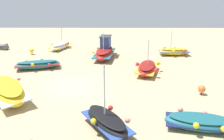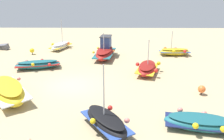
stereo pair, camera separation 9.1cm
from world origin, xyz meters
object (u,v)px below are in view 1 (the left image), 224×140
Objects in this scene: fishing_boat_7 at (200,122)px; fishing_boat_8 at (147,68)px; fishing_boat_0 at (105,51)px; fishing_boat_1 at (38,65)px; fishing_boat_3 at (174,51)px; fishing_boat_4 at (8,91)px; fishing_boat_5 at (60,46)px; mooring_buoy_0 at (202,89)px; mooring_buoy_1 at (32,51)px; fishing_boat_2 at (107,122)px.

fishing_boat_8 is (8.72, 1.72, 0.08)m from fishing_boat_7.
fishing_boat_0 is 7.25m from fishing_boat_1.
fishing_boat_4 is (-11.17, 14.07, 0.16)m from fishing_boat_3.
fishing_boat_1 is 10.23m from fishing_boat_8.
fishing_boat_7 is at bearing 28.46° from fishing_boat_8.
fishing_boat_3 reaches higher than fishing_boat_4.
fishing_boat_8 is at bearing 70.15° from fishing_boat_5.
mooring_buoy_0 is at bearing -99.17° from fishing_boat_7.
fishing_boat_1 reaches higher than mooring_buoy_0.
fishing_boat_5 is (2.61, 13.46, -0.01)m from fishing_boat_3.
fishing_boat_4 is at bearing 75.60° from fishing_boat_1.
fishing_boat_1 is 6.28× the size of mooring_buoy_0.
mooring_buoy_1 is (10.48, 15.71, 0.03)m from mooring_buoy_0.
fishing_boat_5 is at bearing 65.02° from fishing_boat_0.
fishing_boat_3 is 16.22m from mooring_buoy_1.
fishing_boat_5 is (13.78, -0.61, -0.17)m from fishing_boat_4.
mooring_buoy_1 is (4.96, 2.21, 0.04)m from fishing_boat_1.
fishing_boat_3 is at bearing 100.93° from fishing_boat_5.
fishing_boat_8 reaches higher than fishing_boat_1.
mooring_buoy_1 is (14.99, 9.01, -0.03)m from fishing_boat_2.
fishing_boat_0 is at bearing 111.29° from fishing_boat_4.
fishing_boat_4 is at bearing 93.50° from mooring_buoy_0.
fishing_boat_3 reaches higher than mooring_buoy_0.
fishing_boat_2 is (-13.81, -0.62, -0.24)m from fishing_boat_0.
fishing_boat_5 is 0.96× the size of fishing_boat_8.
fishing_boat_4 is (-10.13, 6.24, -0.13)m from fishing_boat_0.
fishing_boat_7 is (-17.30, -11.33, -0.03)m from fishing_boat_5.
fishing_boat_2 reaches higher than fishing_boat_5.
fishing_boat_0 is 7.90m from fishing_boat_3.
fishing_boat_8 reaches higher than mooring_buoy_1.
mooring_buoy_1 is at bearing 89.90° from fishing_boat_0.
fishing_boat_2 is 17.49m from mooring_buoy_1.
fishing_boat_5 is at bearing 167.04° from fishing_boat_3.
fishing_boat_3 is at bearing 120.40° from fishing_boat_2.
fishing_boat_0 is 0.98× the size of fishing_boat_4.
fishing_boat_5 reaches higher than fishing_boat_8.
fishing_boat_8 is at bearing -133.24° from fishing_boat_0.
fishing_boat_2 is at bearing 123.94° from mooring_buoy_0.
mooring_buoy_0 is (-4.36, -3.33, -0.05)m from fishing_boat_8.
fishing_boat_5 is (7.42, -0.55, 0.01)m from fishing_boat_1.
fishing_boat_0 reaches higher than mooring_buoy_0.
fishing_boat_8 is (8.87, -3.36, -0.02)m from fishing_boat_2.
fishing_boat_0 is 1.13× the size of fishing_boat_1.
fishing_boat_4 is at bearing -169.23° from mooring_buoy_1.
fishing_boat_8 is (-1.16, -10.17, 0.05)m from fishing_boat_1.
fishing_boat_3 is 0.93× the size of fishing_boat_5.
fishing_boat_4 is 13.79m from fishing_boat_5.
fishing_boat_1 is 1.26× the size of fishing_boat_3.
fishing_boat_0 reaches higher than fishing_boat_4.
fishing_boat_8 is at bearing -67.66° from fishing_boat_7.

